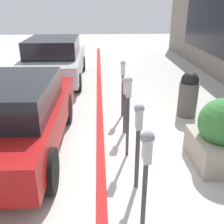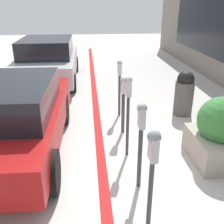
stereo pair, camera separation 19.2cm
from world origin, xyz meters
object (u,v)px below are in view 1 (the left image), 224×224
(parking_meter_nearest, at_px, (146,160))
(parking_meter_fourth, at_px, (125,95))
(trash_bin, at_px, (188,94))
(planter_box, at_px, (221,135))
(parked_car_middle, at_px, (13,115))
(parked_car_rear, at_px, (55,59))
(parking_meter_second, at_px, (138,132))
(parking_meter_middle, at_px, (128,102))
(parking_meter_farthest, at_px, (123,79))

(parking_meter_nearest, xyz_separation_m, parking_meter_fourth, (2.78, -0.03, -0.16))
(trash_bin, bearing_deg, planter_box, 177.48)
(parked_car_middle, bearing_deg, parked_car_rear, 0.89)
(parked_car_rear, bearing_deg, parking_meter_second, -160.72)
(parked_car_middle, bearing_deg, parking_meter_middle, -95.43)
(parked_car_rear, height_order, trash_bin, parked_car_rear)
(planter_box, distance_m, trash_bin, 2.18)
(parking_meter_nearest, height_order, planter_box, parking_meter_nearest)
(parking_meter_second, bearing_deg, parking_meter_middle, 3.10)
(parking_meter_fourth, xyz_separation_m, parked_car_middle, (-0.71, 2.23, -0.12))
(planter_box, bearing_deg, parking_meter_fourth, 51.54)
(parking_meter_farthest, xyz_separation_m, trash_bin, (-0.08, -1.69, -0.40))
(planter_box, relative_size, trash_bin, 1.07)
(parking_meter_second, bearing_deg, parking_meter_farthest, -0.51)
(parking_meter_second, bearing_deg, parked_car_rear, 19.12)
(parked_car_middle, bearing_deg, parking_meter_nearest, -131.85)
(parking_meter_fourth, xyz_separation_m, parked_car_rear, (4.41, 2.19, -0.10))
(parking_meter_farthest, relative_size, parked_car_rear, 0.32)
(parking_meter_middle, height_order, parking_meter_farthest, parking_meter_middle)
(parked_car_middle, xyz_separation_m, trash_bin, (1.59, -3.96, -0.20))
(parking_meter_nearest, bearing_deg, parking_meter_middle, 0.61)
(planter_box, distance_m, parked_car_middle, 3.91)
(parking_meter_middle, distance_m, parked_car_rear, 5.80)
(parking_meter_middle, relative_size, parked_car_rear, 0.35)
(trash_bin, bearing_deg, parking_meter_fourth, 117.19)
(parking_meter_nearest, height_order, parking_meter_farthest, parking_meter_farthest)
(parked_car_rear, bearing_deg, parked_car_middle, 179.68)
(parking_meter_middle, bearing_deg, parking_meter_farthest, -2.30)
(parking_meter_second, relative_size, parking_meter_fourth, 1.10)
(parking_meter_middle, relative_size, planter_box, 1.27)
(parking_meter_second, xyz_separation_m, parked_car_rear, (6.33, 2.19, -0.20))
(planter_box, bearing_deg, parked_car_rear, 33.80)
(parking_meter_fourth, distance_m, planter_box, 2.11)
(parking_meter_farthest, bearing_deg, trash_bin, -92.58)
(parking_meter_second, height_order, parked_car_rear, parked_car_rear)
(parking_meter_farthest, bearing_deg, parking_meter_nearest, 179.11)
(parking_meter_middle, bearing_deg, planter_box, -101.05)
(parking_meter_middle, distance_m, trash_bin, 2.62)
(planter_box, height_order, parked_car_middle, parked_car_middle)
(parking_meter_fourth, xyz_separation_m, parking_meter_farthest, (0.96, -0.03, 0.08))
(parking_meter_middle, bearing_deg, parked_car_middle, 83.19)
(parked_car_rear, bearing_deg, parking_meter_middle, -158.10)
(parking_meter_middle, xyz_separation_m, parked_car_middle, (0.26, 2.19, -0.33))
(parking_meter_second, bearing_deg, planter_box, -68.81)
(parking_meter_nearest, distance_m, parking_meter_middle, 1.81)
(parked_car_middle, distance_m, parked_car_rear, 5.12)
(parking_meter_nearest, xyz_separation_m, parking_meter_farthest, (3.74, -0.06, -0.08))
(parking_meter_farthest, distance_m, planter_box, 2.80)
(parking_meter_nearest, relative_size, parking_meter_second, 1.00)
(parking_meter_nearest, relative_size, parking_meter_farthest, 1.00)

